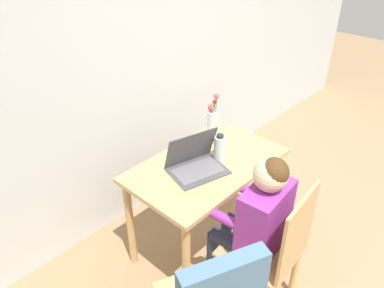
# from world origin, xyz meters

# --- Properties ---
(wall_back) EXTENTS (6.40, 0.05, 2.50)m
(wall_back) POSITION_xyz_m (0.00, 2.23, 1.25)
(wall_back) COLOR silver
(wall_back) RESTS_ON ground_plane
(dining_table) EXTENTS (1.02, 0.61, 0.72)m
(dining_table) POSITION_xyz_m (-0.13, 1.51, 0.61)
(dining_table) COLOR tan
(dining_table) RESTS_ON ground_plane
(chair_occupied) EXTENTS (0.43, 0.43, 0.91)m
(chair_occupied) POSITION_xyz_m (-0.25, 0.91, 0.47)
(chair_occupied) COLOR tan
(chair_occupied) RESTS_ON ground_plane
(person_seated) EXTENTS (0.38, 0.45, 1.07)m
(person_seated) POSITION_xyz_m (-0.26, 1.03, 0.66)
(person_seated) COLOR purple
(person_seated) RESTS_ON ground_plane
(laptop) EXTENTS (0.39, 0.34, 0.25)m
(laptop) POSITION_xyz_m (-0.23, 1.52, 0.78)
(laptop) COLOR #4C4C51
(laptop) RESTS_ON dining_table
(flower_vase) EXTENTS (0.08, 0.08, 0.36)m
(flower_vase) POSITION_xyz_m (0.10, 1.66, 0.86)
(flower_vase) COLOR silver
(flower_vase) RESTS_ON dining_table
(water_bottle) EXTENTS (0.08, 0.08, 0.18)m
(water_bottle) POSITION_xyz_m (-0.04, 1.48, 0.81)
(water_bottle) COLOR silver
(water_bottle) RESTS_ON dining_table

